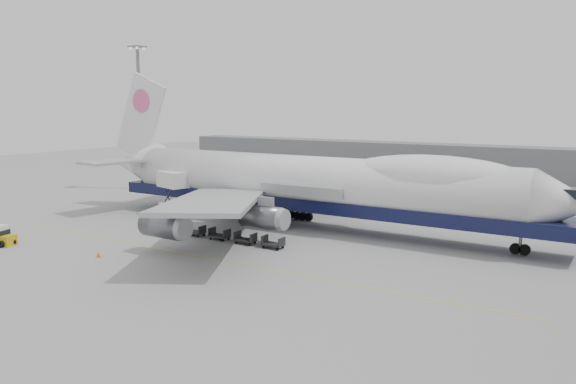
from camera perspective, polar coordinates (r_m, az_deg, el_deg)
The scene contains 13 objects.
ground at distance 60.77m, azimuth -3.69°, elevation -5.56°, with size 260.00×260.00×0.00m, color gray.
apron_line at distance 56.19m, azimuth -7.31°, elevation -6.80°, with size 60.00×0.15×0.01m, color gold.
hangar at distance 126.32m, azimuth 11.45°, elevation 3.36°, with size 110.00×8.00×7.00m, color slate.
floodlight_mast at distance 104.90m, azimuth -14.83°, elevation 8.07°, with size 2.40×2.40×25.43m.
airliner at distance 69.26m, azimuth 2.53°, elevation 0.96°, with size 67.00×55.30×19.98m.
catering_truck at distance 78.83m, azimuth -11.57°, elevation 0.14°, with size 5.33×4.24×6.08m.
baggage_tug at distance 68.69m, azimuth -27.21°, elevation -4.03°, with size 3.25×2.27×2.16m.
traffic_cone at distance 59.54m, azimuth -18.71°, elevation -6.03°, with size 0.41×0.41×0.61m.
dolly_0 at distance 68.79m, azimuth -11.69°, elevation -3.57°, with size 2.30×1.35×1.30m.
dolly_1 at distance 66.36m, azimuth -9.41°, elevation -3.96°, with size 2.30×1.35×1.30m.
dolly_2 at distance 64.04m, azimuth -6.96°, elevation -4.37°, with size 2.30×1.35×1.30m.
dolly_3 at distance 61.85m, azimuth -4.34°, elevation -4.80°, with size 2.30×1.35×1.30m.
dolly_4 at distance 59.81m, azimuth -1.52°, elevation -5.25°, with size 2.30×1.35×1.30m.
Camera 1 is at (34.66, -47.60, 15.01)m, focal length 35.00 mm.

